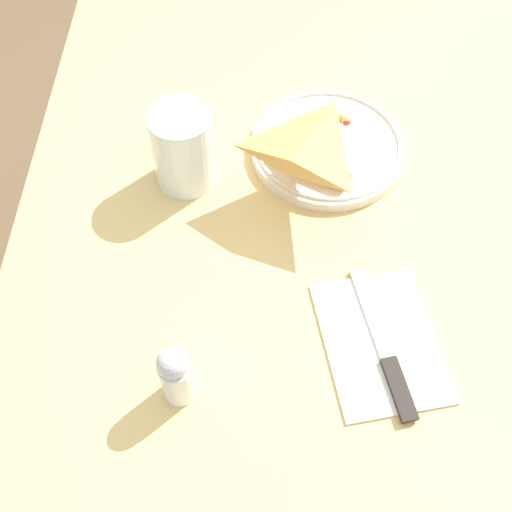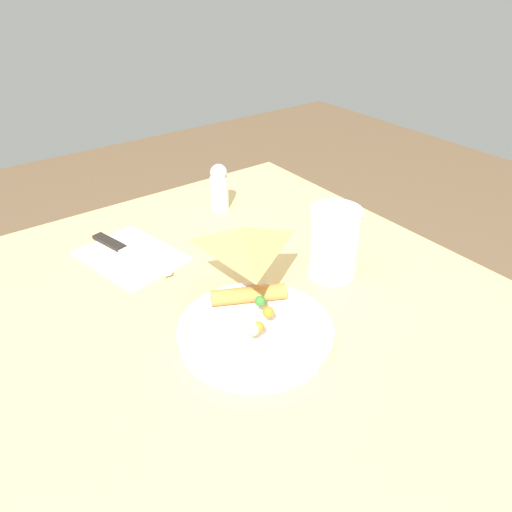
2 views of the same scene
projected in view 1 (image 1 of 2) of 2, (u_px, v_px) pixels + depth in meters
The scene contains 7 objects.
ground_plane at pixel (308, 375), 1.56m from camera, with size 6.00×6.00×0.00m, color brown.
dining_table at pixel (336, 214), 1.01m from camera, with size 0.98×0.89×0.77m.
plate_pizza at pixel (328, 145), 0.91m from camera, with size 0.22×0.22×0.05m.
milk_glass at pixel (183, 151), 0.85m from camera, with size 0.08×0.08×0.12m.
napkin_folded at pixel (381, 342), 0.76m from camera, with size 0.20×0.17×0.00m.
butter_knife at pixel (384, 348), 0.75m from camera, with size 0.20×0.07×0.01m.
salt_shaker at pixel (176, 375), 0.69m from camera, with size 0.04×0.04×0.10m.
Camera 1 is at (-0.61, 0.11, 1.47)m, focal length 45.00 mm.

